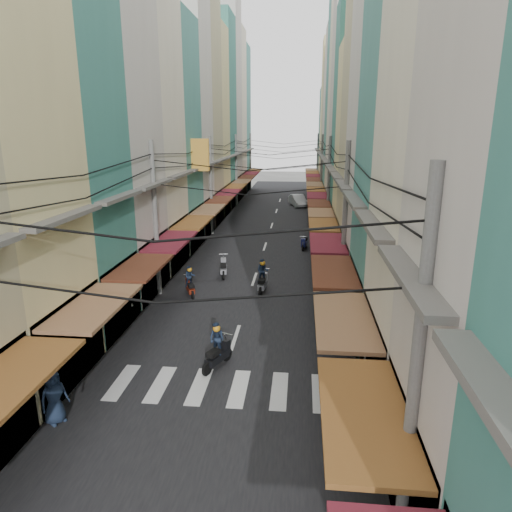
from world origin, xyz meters
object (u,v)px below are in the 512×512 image
Objects in this scene: white_car at (298,206)px; market_umbrella at (433,339)px; traffic_sign at (366,339)px; bicycle at (367,338)px.

market_umbrella is (4.70, -39.66, 2.18)m from white_car.
traffic_sign is (-2.15, -0.22, 0.00)m from market_umbrella.
traffic_sign is at bearing -178.92° from bicycle.
white_car reaches higher than bicycle.
bicycle is at bearing 80.19° from traffic_sign.
bicycle is 5.16m from market_umbrella.
traffic_sign reaches higher than bicycle.
traffic_sign reaches higher than white_car.
white_car is 1.57× the size of traffic_sign.
market_umbrella is 0.83× the size of traffic_sign.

